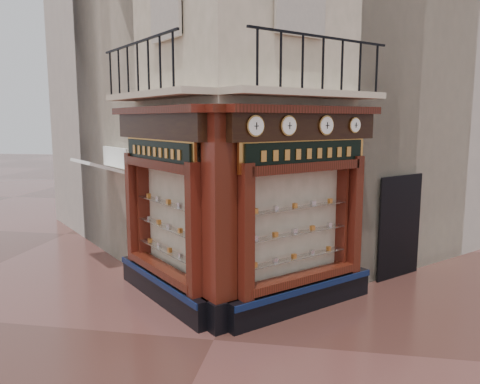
% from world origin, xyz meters
% --- Properties ---
extents(ground, '(80.00, 80.00, 0.00)m').
position_xyz_m(ground, '(0.00, 0.00, 0.00)').
color(ground, '#482721').
rests_on(ground, ground).
extents(main_building, '(11.31, 11.31, 12.00)m').
position_xyz_m(main_building, '(0.00, 6.16, 6.00)').
color(main_building, beige).
rests_on(main_building, ground).
extents(neighbour_left, '(11.31, 11.31, 11.00)m').
position_xyz_m(neighbour_left, '(-2.47, 8.63, 5.50)').
color(neighbour_left, '#AFA599').
rests_on(neighbour_left, ground).
extents(neighbour_right, '(11.31, 11.31, 11.00)m').
position_xyz_m(neighbour_right, '(2.47, 8.63, 5.50)').
color(neighbour_right, '#AFA599').
rests_on(neighbour_right, ground).
extents(shopfront_left, '(2.86, 2.86, 3.98)m').
position_xyz_m(shopfront_left, '(-1.41, 1.57, 1.98)').
color(shopfront_left, black).
rests_on(shopfront_left, ground).
extents(shopfront_right, '(2.86, 2.86, 3.98)m').
position_xyz_m(shopfront_right, '(1.41, 1.57, 1.98)').
color(shopfront_right, black).
rests_on(shopfront_right, ground).
extents(corner_pilaster, '(0.85, 0.85, 3.98)m').
position_xyz_m(corner_pilaster, '(0.00, 0.50, 1.95)').
color(corner_pilaster, black).
rests_on(corner_pilaster, ground).
extents(balcony, '(5.94, 2.97, 1.03)m').
position_xyz_m(balcony, '(0.00, 1.49, 4.22)').
color(balcony, beige).
rests_on(balcony, ground).
extents(clock_a, '(0.29, 0.29, 0.36)m').
position_xyz_m(clock_a, '(0.63, 0.52, 3.62)').
color(clock_a, '#A97838').
rests_on(clock_a, ground).
extents(clock_b, '(0.29, 0.29, 0.36)m').
position_xyz_m(clock_b, '(1.14, 1.04, 3.62)').
color(clock_b, '#A97838').
rests_on(clock_b, ground).
extents(clock_c, '(0.30, 0.30, 0.37)m').
position_xyz_m(clock_c, '(1.80, 1.70, 3.62)').
color(clock_c, '#A97838').
rests_on(clock_c, ground).
extents(clock_d, '(0.25, 0.25, 0.31)m').
position_xyz_m(clock_d, '(2.37, 2.26, 3.62)').
color(clock_d, '#A97838').
rests_on(clock_d, ground).
extents(awning, '(1.80, 1.80, 0.36)m').
position_xyz_m(awning, '(-3.76, 3.55, 0.00)').
color(awning, white).
rests_on(awning, ground).
extents(signboard_left, '(2.14, 2.14, 0.57)m').
position_xyz_m(signboard_left, '(-1.46, 1.51, 3.10)').
color(signboard_left, gold).
rests_on(signboard_left, ground).
extents(signboard_right, '(2.24, 2.24, 0.60)m').
position_xyz_m(signboard_right, '(1.46, 1.51, 3.10)').
color(signboard_right, gold).
rests_on(signboard_right, ground).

